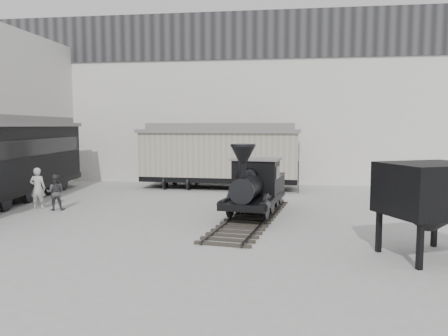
# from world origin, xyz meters

# --- Properties ---
(ground) EXTENTS (90.00, 90.00, 0.00)m
(ground) POSITION_xyz_m (0.00, 0.00, 0.00)
(ground) COLOR #9E9E9B
(north_wall) EXTENTS (34.00, 2.51, 11.00)m
(north_wall) POSITION_xyz_m (0.00, 14.98, 5.55)
(north_wall) COLOR silver
(north_wall) RESTS_ON ground
(locomotive) EXTENTS (3.10, 8.73, 3.02)m
(locomotive) POSITION_xyz_m (2.03, 3.51, 1.12)
(locomotive) COLOR black
(locomotive) RESTS_ON ground
(boxcar) EXTENTS (9.73, 3.39, 3.94)m
(boxcar) POSITION_xyz_m (-0.59, 11.45, 2.06)
(boxcar) COLOR black
(boxcar) RESTS_ON ground
(visitor_a) EXTENTS (0.76, 0.57, 1.89)m
(visitor_a) POSITION_xyz_m (-7.86, 3.89, 0.94)
(visitor_a) COLOR silver
(visitor_a) RESTS_ON ground
(visitor_b) EXTENTS (0.93, 0.81, 1.62)m
(visitor_b) POSITION_xyz_m (-6.89, 3.67, 0.81)
(visitor_b) COLOR #404043
(visitor_b) RESTS_ON ground
(coal_hopper) EXTENTS (3.12, 2.90, 2.72)m
(coal_hopper) POSITION_xyz_m (7.35, -1.51, 1.77)
(coal_hopper) COLOR black
(coal_hopper) RESTS_ON ground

